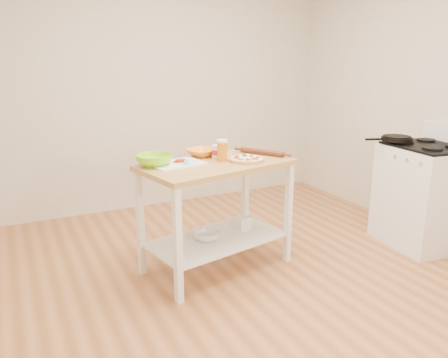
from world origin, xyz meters
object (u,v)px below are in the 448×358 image
Objects in this scene: green_bowl at (154,160)px; rolling_pin at (262,152)px; cutting_board at (176,163)px; yogurt_tub at (218,152)px; shelf_bin at (242,223)px; knife at (153,162)px; orange_bowl at (202,152)px; spatula at (186,162)px; pizza at (246,159)px; prep_island at (216,193)px; gas_stove at (423,195)px; skillet at (396,139)px; beer_pint at (222,150)px; shelf_glass_bowl at (207,235)px.

green_bowl reaches higher than rolling_pin.
cutting_board is 1.61× the size of green_bowl.
yogurt_tub reaches higher than shelf_bin.
knife is 0.93m from rolling_pin.
spatula is at bearing -136.34° from orange_bowl.
pizza reaches higher than spatula.
green_bowl reaches higher than prep_island.
skillet is (-0.16, 0.23, 0.50)m from gas_stove.
pizza is 0.41m from orange_bowl.
rolling_pin is (0.40, 0.06, -0.06)m from beer_pint.
pizza is 0.25m from yogurt_tub.
pizza is at bearing -109.76° from shelf_bin.
green_bowl is at bearing -167.32° from skillet.
pizza is 0.27m from rolling_pin.
rolling_pin is 1.75× the size of shelf_glass_bowl.
shelf_bin reaches higher than shelf_glass_bowl.
orange_bowl is 0.91× the size of green_bowl.
shelf_glass_bowl is at bearing -26.04° from cutting_board.
gas_stove is at bearing -16.85° from shelf_bin.
orange_bowl is (-0.00, 0.26, 0.28)m from prep_island.
spatula is (-0.23, 0.04, 0.27)m from prep_island.
prep_island is 0.34m from beer_pint.
shelf_bin is at bearing -7.68° from yogurt_tub.
knife is at bearing 160.55° from prep_island.
orange_bowl is at bearing 22.43° from cutting_board.
pizza is (-1.68, 0.34, 0.44)m from gas_stove.
prep_island is 0.36m from spatula.
yogurt_tub reaches higher than prep_island.
orange_bowl is 0.50m from rolling_pin.
rolling_pin reaches higher than shelf_glass_bowl.
spatula is (0.07, -0.03, 0.01)m from cutting_board.
orange_bowl reaches higher than spatula.
gas_stove is at bearing -19.27° from orange_bowl.
green_bowl reaches higher than pizza.
shelf_bin is (0.52, 0.04, -0.60)m from spatula.
shelf_bin is (0.37, 0.08, 0.02)m from shelf_glass_bowl.
skillet is 3.89× the size of shelf_bin.
orange_bowl reaches higher than cutting_board.
cutting_board is 1.11× the size of rolling_pin.
orange_bowl is 0.63× the size of rolling_pin.
skillet is 2.15× the size of yogurt_tub.
green_bowl is 2.53× the size of shelf_bin.
knife is (-0.15, 0.09, 0.01)m from cutting_board.
shelf_glass_bowl is 0.38m from shelf_bin.
green_bowl is at bearing 169.98° from beer_pint.
pizza is 1.45× the size of yogurt_tub.
shelf_bin is (-1.46, 0.26, -0.66)m from skillet.
prep_island is at bearing 163.18° from pizza.
spatula is 0.58× the size of orange_bowl.
spatula is 0.31m from yogurt_tub.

